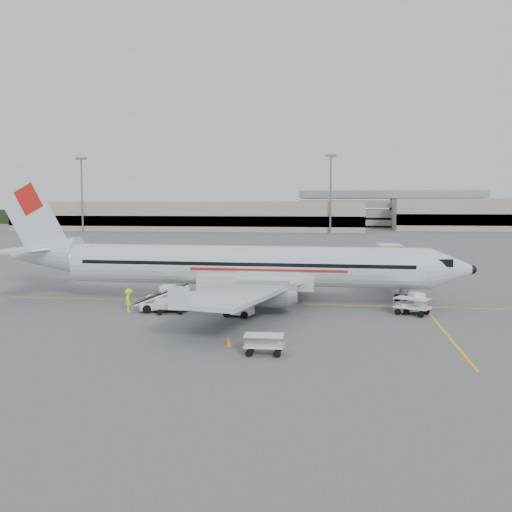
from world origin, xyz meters
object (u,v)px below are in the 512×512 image
at_px(belt_loader, 164,294).
at_px(tug_aft, 162,296).
at_px(jet_bridge, 394,269).
at_px(tug_mid, 239,306).
at_px(tug_fore, 411,303).
at_px(aircraft, 245,239).

distance_m(belt_loader, tug_aft, 1.82).
height_order(jet_bridge, tug_mid, jet_bridge).
bearing_deg(jet_bridge, belt_loader, -146.15).
bearing_deg(tug_fore, belt_loader, 165.82).
relative_size(jet_bridge, tug_mid, 7.62).
relative_size(belt_loader, tug_aft, 2.16).
bearing_deg(belt_loader, jet_bridge, 17.20).
relative_size(aircraft, jet_bridge, 2.44).
distance_m(belt_loader, tug_fore, 18.99).
height_order(aircraft, tug_mid, aircraft).
height_order(jet_bridge, tug_aft, jet_bridge).
xyz_separation_m(belt_loader, tug_fore, (18.88, 1.91, -0.57)).
bearing_deg(belt_loader, tug_mid, -29.58).
distance_m(tug_mid, tug_aft, 7.37).
xyz_separation_m(tug_mid, tug_aft, (-6.81, 2.84, 0.07)).
bearing_deg(tug_fore, tug_aft, 160.96).
xyz_separation_m(aircraft, tug_aft, (-6.36, -2.83, -4.54)).
distance_m(jet_bridge, tug_mid, 19.19).
xyz_separation_m(aircraft, jet_bridge, (13.05, 8.75, -3.31)).
distance_m(aircraft, belt_loader, 8.23).
distance_m(jet_bridge, tug_fore, 11.35).
height_order(belt_loader, tug_fore, belt_loader).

